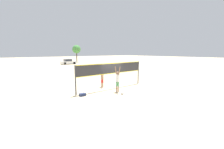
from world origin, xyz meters
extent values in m
plane|color=#C6B28C|center=(0.00, 0.00, 0.00)|extent=(200.00, 200.00, 0.00)
cylinder|color=#38383D|center=(-3.87, 0.00, 1.26)|extent=(0.11, 0.11, 2.51)
cylinder|color=#38383D|center=(3.87, 0.00, 1.26)|extent=(0.11, 0.11, 2.51)
cube|color=#2D2D33|center=(0.00, 0.00, 1.99)|extent=(7.63, 0.02, 1.04)
cube|color=yellow|center=(0.00, 0.00, 2.48)|extent=(7.63, 0.03, 0.06)
cube|color=yellow|center=(0.00, 0.00, 1.50)|extent=(7.63, 0.03, 0.06)
cylinder|color=#8C664C|center=(-0.47, -1.46, 0.26)|extent=(0.11, 0.11, 0.51)
cylinder|color=#267F3F|center=(-0.47, -1.46, 0.72)|extent=(0.12, 0.12, 0.42)
cylinder|color=#8C664C|center=(-0.47, -1.26, 0.26)|extent=(0.11, 0.11, 0.51)
cylinder|color=#267F3F|center=(-0.47, -1.26, 0.72)|extent=(0.12, 0.12, 0.42)
cylinder|color=white|center=(-0.47, -1.36, 1.26)|extent=(0.28, 0.28, 0.66)
sphere|color=#8C664C|center=(-0.47, -1.36, 1.72)|extent=(0.26, 0.26, 0.26)
cylinder|color=#8C664C|center=(-0.47, -1.61, 1.93)|extent=(0.08, 0.23, 0.74)
cylinder|color=#8C664C|center=(-0.47, -1.11, 1.93)|extent=(0.08, 0.23, 0.74)
cylinder|color=tan|center=(-0.49, 1.08, 0.23)|extent=(0.11, 0.11, 0.45)
cylinder|color=red|center=(-0.49, 1.08, 0.64)|extent=(0.12, 0.12, 0.37)
cylinder|color=tan|center=(-0.49, 0.88, 0.23)|extent=(0.11, 0.11, 0.45)
cylinder|color=red|center=(-0.49, 0.88, 0.64)|extent=(0.12, 0.12, 0.37)
cylinder|color=tan|center=(-0.49, 0.98, 1.11)|extent=(0.28, 0.28, 0.58)
sphere|color=tan|center=(-0.49, 0.98, 1.52)|extent=(0.23, 0.23, 0.23)
cylinder|color=tan|center=(-0.49, 1.22, 1.69)|extent=(0.08, 0.21, 0.65)
cylinder|color=tan|center=(-0.49, 0.74, 1.69)|extent=(0.08, 0.21, 0.65)
sphere|color=white|center=(-0.70, -2.24, 0.11)|extent=(0.23, 0.23, 0.23)
cube|color=navy|center=(-3.53, -0.51, 0.11)|extent=(0.49, 0.36, 0.21)
cube|color=silver|center=(8.41, 30.44, 0.51)|extent=(4.53, 2.11, 0.77)
cube|color=#2D333D|center=(8.19, 30.45, 1.19)|extent=(2.09, 1.82, 0.58)
cylinder|color=black|center=(9.83, 31.24, 0.32)|extent=(0.65, 0.26, 0.64)
cylinder|color=black|center=(9.73, 29.48, 0.32)|extent=(0.65, 0.26, 0.64)
cylinder|color=black|center=(7.09, 31.40, 0.32)|extent=(0.65, 0.26, 0.64)
cylinder|color=black|center=(6.99, 29.63, 0.32)|extent=(0.65, 0.26, 0.64)
cylinder|color=#4C3823|center=(14.27, 37.15, 1.83)|extent=(0.31, 0.31, 3.67)
sphere|color=#42843D|center=(14.27, 37.15, 4.45)|extent=(2.85, 2.85, 2.85)
camera|label=1|loc=(-9.14, -11.29, 3.60)|focal=24.00mm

